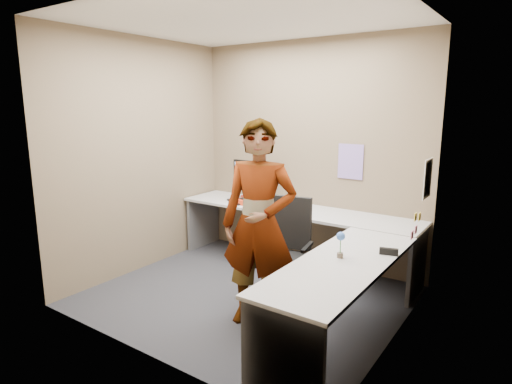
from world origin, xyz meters
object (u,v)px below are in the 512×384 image
Objects in this scene: office_chair at (285,262)px; desk at (303,239)px; person at (259,225)px; monitor at (250,177)px.

desk is at bearing 68.59° from office_chair.
person reaches higher than office_chair.
person is (0.02, -0.48, 0.49)m from office_chair.
person is at bearing -92.44° from desk.
monitor is at bearing 130.27° from office_chair.
desk is at bearing 71.24° from person.
office_chair is (-0.05, -0.27, -0.17)m from desk.
person reaches higher than desk.
office_chair is at bearing -37.15° from monitor.
monitor is at bearing 111.81° from person.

